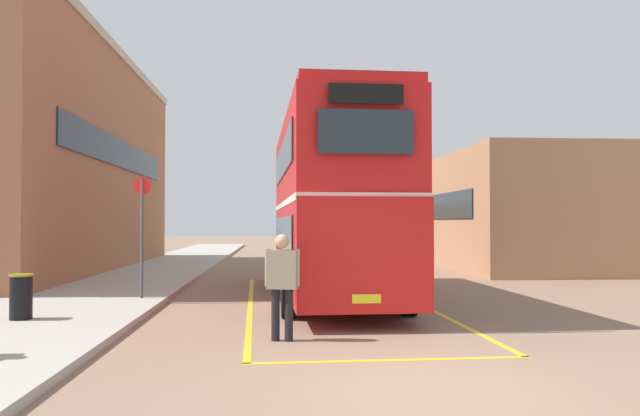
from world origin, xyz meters
name	(u,v)px	position (x,y,z in m)	size (l,w,h in m)	color
ground_plane	(328,278)	(0.00, 14.40, 0.00)	(135.60, 135.60, 0.00)	#846651
sidewalk_left	(155,272)	(-6.50, 16.80, 0.07)	(4.00, 57.60, 0.14)	#A39E93
brick_building_left	(53,160)	(-10.79, 18.07, 4.51)	(5.51, 19.68, 9.00)	#9E6647
depot_building_right	(518,212)	(9.42, 20.55, 2.46)	(7.92, 14.58, 4.91)	#AD7A56
double_decker_bus	(330,202)	(-0.40, 8.87, 2.51)	(3.09, 10.82, 4.75)	black
single_deck_bus	(360,228)	(3.24, 29.29, 1.64)	(2.82, 9.04, 3.02)	black
pedestrian_boarding	(282,278)	(-1.72, 3.02, 1.05)	(0.58, 0.33, 1.79)	black
litter_bin	(21,297)	(-6.66, 4.77, 0.57)	(0.43, 0.43, 0.86)	black
bus_stop_sign	(142,226)	(-5.09, 7.96, 1.90)	(0.44, 0.11, 2.95)	#4C4C51
bay_marking_yellow	(339,308)	(-0.37, 6.90, 0.00)	(4.62, 12.88, 0.01)	gold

